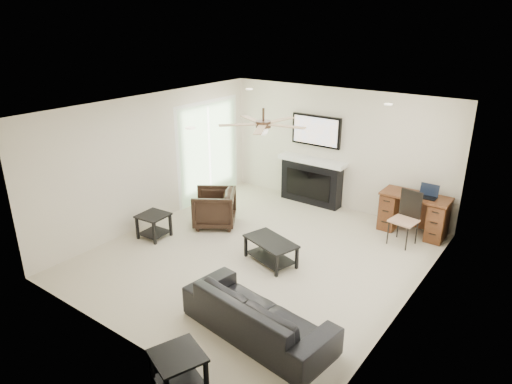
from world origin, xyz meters
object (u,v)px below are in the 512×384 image
at_px(coffee_table, 271,251).
at_px(fireplace_unit, 312,161).
at_px(sofa, 258,314).
at_px(armchair, 214,208).
at_px(desk, 414,214).

height_order(coffee_table, fireplace_unit, fireplace_unit).
bearing_deg(fireplace_unit, coffee_table, -73.72).
bearing_deg(coffee_table, sofa, -43.60).
xyz_separation_m(sofa, coffee_table, (-0.90, 1.60, -0.10)).
xyz_separation_m(armchair, fireplace_unit, (0.92, 2.11, 0.60)).
relative_size(armchair, desk, 0.65).
height_order(sofa, coffee_table, sofa).
distance_m(sofa, desk, 4.12).
bearing_deg(desk, coffee_table, -121.45).
xyz_separation_m(fireplace_unit, desk, (2.29, -0.18, -0.57)).
bearing_deg(desk, sofa, -98.58).
height_order(coffee_table, desk, desk).
height_order(sofa, fireplace_unit, fireplace_unit).
xyz_separation_m(armchair, coffee_table, (1.70, -0.55, -0.16)).
height_order(sofa, desk, desk).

